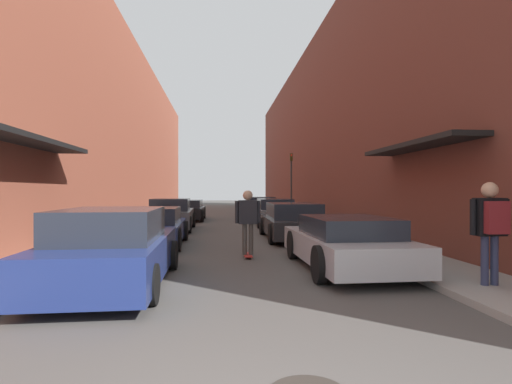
{
  "coord_description": "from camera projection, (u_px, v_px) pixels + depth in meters",
  "views": [
    {
      "loc": [
        -0.35,
        -1.98,
        1.74
      ],
      "look_at": [
        0.93,
        11.97,
        1.69
      ],
      "focal_mm": 28.0,
      "sensor_mm": 36.0,
      "label": 1
    }
  ],
  "objects": [
    {
      "name": "ground",
      "position": [
        226.0,
        225.0,
        20.21
      ],
      "size": [
        100.55,
        100.55,
        0.0
      ],
      "primitive_type": "plane",
      "color": "#4C4947"
    },
    {
      "name": "curb_strip_left",
      "position": [
        155.0,
        218.0,
        24.37
      ],
      "size": [
        1.8,
        45.7,
        0.12
      ],
      "color": "gray",
      "rests_on": "ground"
    },
    {
      "name": "curb_strip_right",
      "position": [
        293.0,
        217.0,
        25.15
      ],
      "size": [
        1.8,
        45.7,
        0.12
      ],
      "color": "gray",
      "rests_on": "ground"
    },
    {
      "name": "building_row_left",
      "position": [
        106.0,
        133.0,
        24.08
      ],
      "size": [
        4.9,
        45.7,
        10.48
      ],
      "color": "brown",
      "rests_on": "ground"
    },
    {
      "name": "building_row_right",
      "position": [
        338.0,
        133.0,
        25.39
      ],
      "size": [
        4.9,
        45.7,
        10.83
      ],
      "color": "brown",
      "rests_on": "ground"
    },
    {
      "name": "parked_car_left_0",
      "position": [
        113.0,
        249.0,
        7.25
      ],
      "size": [
        1.99,
        4.48,
        1.41
      ],
      "color": "navy",
      "rests_on": "ground"
    },
    {
      "name": "parked_car_left_1",
      "position": [
        153.0,
        227.0,
        12.46
      ],
      "size": [
        1.93,
        4.19,
        1.21
      ],
      "color": "navy",
      "rests_on": "ground"
    },
    {
      "name": "parked_car_left_2",
      "position": [
        171.0,
        215.0,
        17.38
      ],
      "size": [
        1.9,
        4.29,
        1.39
      ],
      "color": "#515459",
      "rests_on": "ground"
    },
    {
      "name": "parked_car_left_3",
      "position": [
        187.0,
        210.0,
        23.24
      ],
      "size": [
        2.05,
        4.53,
        1.19
      ],
      "color": "black",
      "rests_on": "ground"
    },
    {
      "name": "parked_car_right_0",
      "position": [
        346.0,
        243.0,
        8.81
      ],
      "size": [
        2.03,
        4.46,
        1.16
      ],
      "color": "#B7B7BC",
      "rests_on": "ground"
    },
    {
      "name": "parked_car_right_1",
      "position": [
        292.0,
        222.0,
        14.31
      ],
      "size": [
        2.05,
        4.61,
        1.29
      ],
      "color": "#232326",
      "rests_on": "ground"
    },
    {
      "name": "parked_car_right_2",
      "position": [
        274.0,
        213.0,
        19.61
      ],
      "size": [
        1.91,
        4.73,
        1.33
      ],
      "color": "gray",
      "rests_on": "ground"
    },
    {
      "name": "parked_car_right_3",
      "position": [
        261.0,
        208.0,
        25.18
      ],
      "size": [
        1.9,
        4.34,
        1.33
      ],
      "color": "gray",
      "rests_on": "ground"
    },
    {
      "name": "skateboarder",
      "position": [
        248.0,
        216.0,
        10.35
      ],
      "size": [
        0.67,
        0.78,
        1.74
      ],
      "color": "#B2231E",
      "rests_on": "ground"
    },
    {
      "name": "traffic_light",
      "position": [
        291.0,
        178.0,
        23.75
      ],
      "size": [
        0.16,
        0.22,
        3.83
      ],
      "color": "#2D2D2D",
      "rests_on": "curb_strip_right"
    },
    {
      "name": "pedestrian",
      "position": [
        491.0,
        221.0,
        6.77
      ],
      "size": [
        0.7,
        0.39,
        1.76
      ],
      "color": "#2D3351",
      "rests_on": "curb_strip_right"
    }
  ]
}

